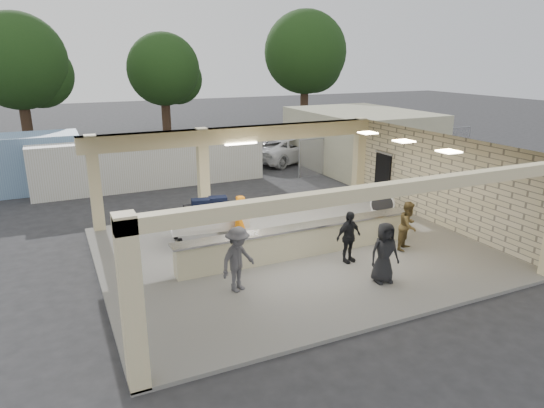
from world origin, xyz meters
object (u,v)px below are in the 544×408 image
car_white_a (288,149)px  car_dark (246,148)px  passenger_a (408,226)px  baggage_counter (300,241)px  container_white (151,161)px  luggage_cart (206,218)px  drum_fan (383,204)px  passenger_d (384,253)px  passenger_b (349,237)px  baggage_handler (239,222)px  passenger_c (238,259)px  car_white_b (346,143)px

car_white_a → car_dark: bearing=29.5°
car_white_a → passenger_a: bearing=144.4°
baggage_counter → container_white: 11.52m
luggage_cart → passenger_a: 6.66m
drum_fan → passenger_d: passenger_d is taller
passenger_b → baggage_counter: bearing=124.3°
passenger_b → container_white: bearing=94.4°
baggage_handler → passenger_a: bearing=100.1°
baggage_counter → passenger_c: passenger_c is taller
drum_fan → passenger_d: size_ratio=0.60×
car_dark → car_white_a: bearing=-114.0°
drum_fan → container_white: container_white is taller
luggage_cart → passenger_c: 3.90m
baggage_handler → car_white_a: (7.84, 12.06, -0.24)m
drum_fan → baggage_handler: 6.28m
drum_fan → car_dark: (-0.49, 12.94, 0.07)m
drum_fan → passenger_a: (-1.29, -3.00, 0.25)m
luggage_cart → passenger_b: bearing=-40.4°
car_dark → container_white: size_ratio=0.39×
container_white → passenger_d: bearing=-76.4°
baggage_counter → drum_fan: bearing=23.0°
car_dark → container_white: bearing=131.6°
drum_fan → car_dark: 12.95m
drum_fan → passenger_b: (-3.61, -3.05, 0.26)m
baggage_handler → car_dark: baggage_handler is taller
car_white_a → container_white: (-8.61, -2.13, 0.44)m
baggage_handler → passenger_b: size_ratio=1.11×
passenger_d → container_white: (-3.53, 13.90, 0.23)m
luggage_cart → car_dark: luggage_cart is taller
container_white → drum_fan: bearing=-53.5°
luggage_cart → car_white_b: bearing=47.4°
drum_fan → passenger_c: bearing=-110.7°
luggage_cart → drum_fan: luggage_cart is taller
drum_fan → passenger_d: 5.79m
baggage_handler → container_white: size_ratio=0.16×
container_white → passenger_a: bearing=-65.6°
car_white_b → container_white: size_ratio=0.38×
baggage_handler → car_white_b: baggage_handler is taller
baggage_handler → car_white_b: size_ratio=0.43×
baggage_counter → baggage_handler: baggage_handler is taller
passenger_c → drum_fan: bearing=-2.1°
passenger_b → car_dark: bearing=67.9°
passenger_c → car_white_a: bearing=31.9°
baggage_counter → car_dark: bearing=74.3°
luggage_cart → baggage_handler: baggage_handler is taller
baggage_counter → passenger_b: passenger_b is taller
baggage_handler → car_white_b: (12.63, 13.00, -0.33)m
passenger_a → container_white: 13.55m
luggage_cart → baggage_counter: bearing=-41.1°
container_white → baggage_counter: bearing=-78.9°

